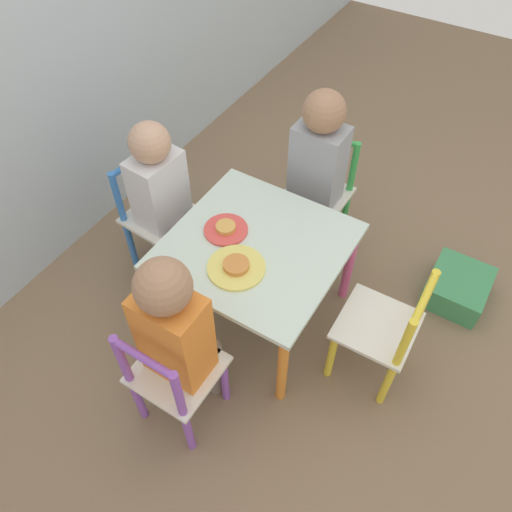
# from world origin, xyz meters

# --- Properties ---
(ground_plane) EXTENTS (6.00, 6.00, 0.00)m
(ground_plane) POSITION_xyz_m (0.00, 0.00, 0.00)
(ground_plane) COLOR #7F664C
(kids_table) EXTENTS (0.61, 0.61, 0.42)m
(kids_table) POSITION_xyz_m (0.00, 0.00, 0.36)
(kids_table) COLOR silver
(kids_table) RESTS_ON ground_plane
(chair_blue) EXTENTS (0.28, 0.28, 0.53)m
(chair_blue) POSITION_xyz_m (0.04, 0.51, 0.26)
(chair_blue) COLOR silver
(chair_blue) RESTS_ON ground_plane
(chair_purple) EXTENTS (0.26, 0.26, 0.53)m
(chair_purple) POSITION_xyz_m (-0.51, 0.00, 0.26)
(chair_purple) COLOR silver
(chair_purple) RESTS_ON ground_plane
(chair_green) EXTENTS (0.26, 0.26, 0.53)m
(chair_green) POSITION_xyz_m (0.51, -0.01, 0.26)
(chair_green) COLOR silver
(chair_green) RESTS_ON ground_plane
(chair_yellow) EXTENTS (0.26, 0.26, 0.53)m
(chair_yellow) POSITION_xyz_m (0.01, -0.51, 0.26)
(chair_yellow) COLOR silver
(chair_yellow) RESTS_ON ground_plane
(child_back) EXTENTS (0.21, 0.22, 0.73)m
(child_back) POSITION_xyz_m (0.03, 0.44, 0.44)
(child_back) COLOR #38383D
(child_back) RESTS_ON ground_plane
(child_left) EXTENTS (0.22, 0.20, 0.78)m
(child_left) POSITION_xyz_m (-0.45, 0.00, 0.46)
(child_left) COLOR #7A6B5B
(child_left) RESTS_ON ground_plane
(child_right) EXTENTS (0.22, 0.20, 0.78)m
(child_right) POSITION_xyz_m (0.45, -0.01, 0.47)
(child_right) COLOR #4C608E
(child_right) RESTS_ON ground_plane
(plate_back) EXTENTS (0.16, 0.16, 0.03)m
(plate_back) POSITION_xyz_m (0.00, 0.13, 0.43)
(plate_back) COLOR #E54C47
(plate_back) RESTS_ON kids_table
(plate_left) EXTENTS (0.20, 0.20, 0.03)m
(plate_left) POSITION_xyz_m (-0.13, 0.00, 0.43)
(plate_left) COLOR #EADB66
(plate_left) RESTS_ON kids_table
(storage_bin) EXTENTS (0.27, 0.23, 0.12)m
(storage_bin) POSITION_xyz_m (0.51, -0.68, 0.06)
(storage_bin) COLOR #3D8E56
(storage_bin) RESTS_ON ground_plane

